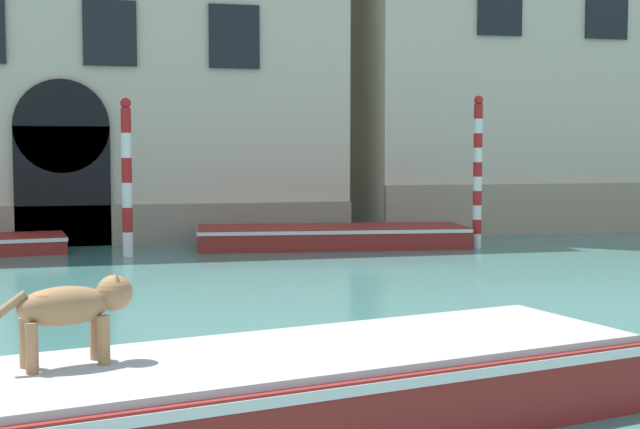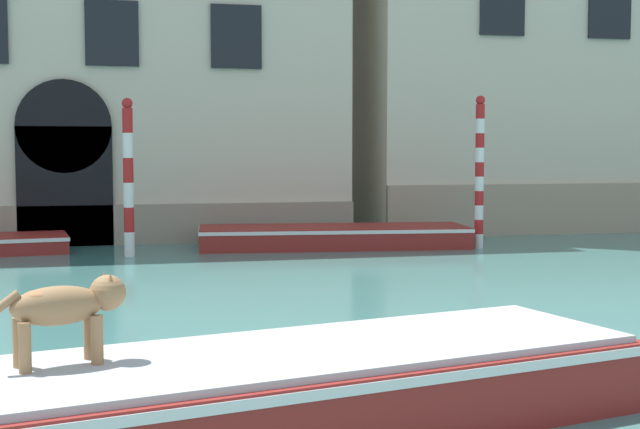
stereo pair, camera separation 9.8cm
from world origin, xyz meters
name	(u,v)px [view 2 (the right image)]	position (x,y,z in m)	size (l,w,h in m)	color
boat_foreground	(253,392)	(2.31, 7.07, 0.36)	(6.98, 3.30, 0.67)	maroon
dog_on_deck	(67,306)	(0.90, 7.04, 1.11)	(1.00, 0.49, 0.68)	#997047
boat_moored_far	(333,236)	(6.19, 19.97, 0.26)	(6.32, 2.50, 0.49)	maroon
mooring_pole_0	(479,172)	(9.39, 19.07, 1.75)	(0.21, 0.21, 3.47)	white
mooring_pole_2	(128,177)	(1.58, 19.26, 1.68)	(0.22, 0.22, 3.33)	white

